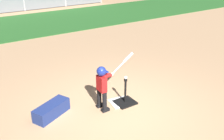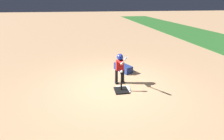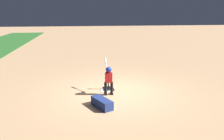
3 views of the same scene
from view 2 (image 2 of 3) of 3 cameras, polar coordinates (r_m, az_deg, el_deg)
ground_plane at (r=5.79m, az=0.27°, el=-5.58°), size 90.00×90.00×0.00m
home_plate at (r=5.65m, az=3.65°, el=-6.23°), size 0.50×0.50×0.02m
batting_tee at (r=5.52m, az=3.03°, el=-6.13°), size 0.46×0.41×0.63m
batter_child at (r=5.79m, az=2.66°, el=1.57°), size 0.94×0.33×1.21m
baseball at (r=5.27m, az=3.15°, el=-0.48°), size 0.07×0.07×0.07m
equipment_bag at (r=7.03m, az=3.64°, el=0.70°), size 0.90×0.66×0.28m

